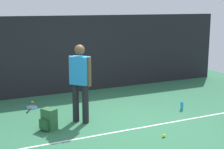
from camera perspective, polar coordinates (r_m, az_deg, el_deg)
ground_plane at (r=7.32m, az=1.36°, el=-8.27°), size 12.00×12.00×0.00m
back_fence at (r=9.75m, az=-6.59°, el=3.44°), size 10.00×0.10×2.23m
court_line at (r=6.95m, az=3.04°, el=-9.37°), size 9.00×0.05×0.00m
tennis_player at (r=7.14m, az=-5.47°, el=-0.75°), size 0.43×0.45×1.70m
tennis_racket at (r=8.57m, az=-13.57°, el=-5.50°), size 0.44×0.63×0.03m
backpack at (r=7.00m, az=-10.78°, el=-7.59°), size 0.37×0.36×0.44m
tennis_ball_by_fence at (r=9.24m, az=-4.97°, el=-3.82°), size 0.07×0.07×0.07m
tennis_ball_mid_court at (r=8.95m, az=-13.45°, el=-4.62°), size 0.07×0.07×0.07m
tennis_ball_far_left at (r=6.62m, az=8.85°, el=-10.29°), size 0.07×0.07×0.07m
water_bottle at (r=8.34m, az=11.84°, el=-5.28°), size 0.07×0.07×0.20m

